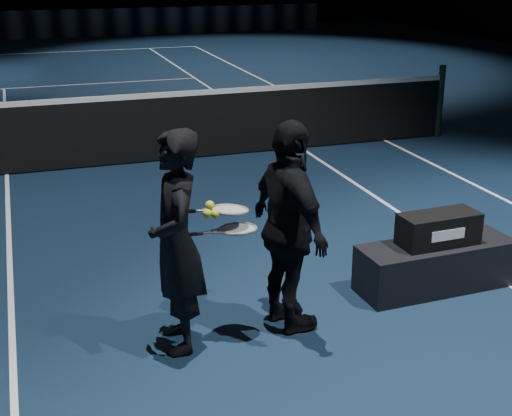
{
  "coord_description": "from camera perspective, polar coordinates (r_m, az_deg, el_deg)",
  "views": [
    {
      "loc": [
        0.23,
        -9.38,
        2.74
      ],
      "look_at": [
        1.77,
        -4.84,
        1.0
      ],
      "focal_mm": 50.0,
      "sensor_mm": 36.0,
      "label": 1
    }
  ],
  "objects": [
    {
      "name": "racket_lower",
      "position": [
        5.11,
        -1.48,
        -1.67
      ],
      "size": [
        0.68,
        0.22,
        0.03
      ],
      "primitive_type": null,
      "rotation": [
        0.0,
        0.0,
        0.0
      ],
      "color": "black",
      "rests_on": "player_a"
    },
    {
      "name": "bag_signature",
      "position": [
        6.05,
        15.14,
        -2.11
      ],
      "size": [
        0.32,
        0.01,
        0.09
      ],
      "primitive_type": "cube",
      "rotation": [
        0.0,
        0.0,
        0.04
      ],
      "color": "white",
      "rests_on": "racket_bag"
    },
    {
      "name": "tennis_balls",
      "position": [
        5.01,
        -3.64,
        -0.25
      ],
      "size": [
        0.12,
        0.1,
        0.12
      ],
      "primitive_type": null,
      "color": "yellow",
      "rests_on": "racket_upper"
    },
    {
      "name": "racket_upper",
      "position": [
        5.08,
        -2.16,
        -0.14
      ],
      "size": [
        0.69,
        0.27,
        0.1
      ],
      "primitive_type": null,
      "rotation": [
        0.0,
        0.1,
        0.07
      ],
      "color": "black",
      "rests_on": "player_b"
    },
    {
      "name": "player_a",
      "position": [
        5.02,
        -6.38,
        -2.78
      ],
      "size": [
        0.43,
        0.62,
        1.62
      ],
      "primitive_type": "imported",
      "rotation": [
        0.0,
        0.0,
        -1.64
      ],
      "color": "black",
      "rests_on": "floor"
    },
    {
      "name": "player_b",
      "position": [
        5.25,
        2.7,
        -1.64
      ],
      "size": [
        0.53,
        1.0,
        1.62
      ],
      "primitive_type": "imported",
      "rotation": [
        0.0,
        0.0,
        1.72
      ],
      "color": "black",
      "rests_on": "floor"
    },
    {
      "name": "net_post_right",
      "position": [
        11.44,
        14.5,
        8.27
      ],
      "size": [
        0.1,
        0.1,
        1.1
      ],
      "primitive_type": "cylinder",
      "color": "black",
      "rests_on": "floor"
    },
    {
      "name": "court_lines",
      "position": [
        9.77,
        -19.31,
        2.53
      ],
      "size": [
        10.98,
        23.78,
        0.01
      ],
      "primitive_type": null,
      "color": "white",
      "rests_on": "floor"
    },
    {
      "name": "sponsor_backdrop",
      "position": [
        24.98,
        -19.74,
        13.57
      ],
      "size": [
        22.0,
        0.15,
        0.9
      ],
      "primitive_type": "cube",
      "color": "black",
      "rests_on": "floor"
    },
    {
      "name": "net_mesh",
      "position": [
        9.66,
        -19.61,
        5.05
      ],
      "size": [
        12.8,
        0.02,
        0.86
      ],
      "primitive_type": "cube",
      "color": "black",
      "rests_on": "floor"
    },
    {
      "name": "player_bench",
      "position": [
        6.29,
        14.13,
        -4.5
      ],
      "size": [
        1.37,
        0.5,
        0.41
      ],
      "primitive_type": "cube",
      "rotation": [
        0.0,
        0.0,
        0.04
      ],
      "color": "black",
      "rests_on": "floor"
    },
    {
      "name": "floor",
      "position": [
        9.77,
        -19.31,
        2.51
      ],
      "size": [
        36.0,
        36.0,
        0.0
      ],
      "primitive_type": "plane",
      "color": "#0D1F31",
      "rests_on": "ground"
    },
    {
      "name": "racket_bag",
      "position": [
        6.16,
        14.4,
        -1.62
      ],
      "size": [
        0.69,
        0.31,
        0.27
      ],
      "primitive_type": "cube",
      "rotation": [
        0.0,
        0.0,
        0.04
      ],
      "color": "black",
      "rests_on": "player_bench"
    }
  ]
}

